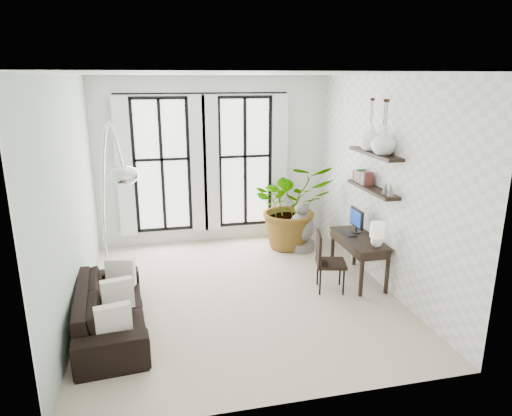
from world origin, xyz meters
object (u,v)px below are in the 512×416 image
object	(u,v)px
arc_lamp	(110,170)
buddha	(301,230)
desk	(361,241)
plant	(292,205)
desk_chair	(326,258)
sofa	(111,308)

from	to	relation	value
arc_lamp	buddha	bearing A→B (deg)	28.36
arc_lamp	buddha	world-z (taller)	arc_lamp
desk	plant	bearing A→B (deg)	108.68
plant	buddha	bearing A→B (deg)	-54.09
desk_chair	arc_lamp	world-z (taller)	arc_lamp
buddha	plant	bearing A→B (deg)	125.91
desk_chair	sofa	bearing A→B (deg)	-156.90
plant	desk_chair	distance (m)	1.95
arc_lamp	plant	bearing A→B (deg)	32.08
sofa	plant	distance (m)	4.01
sofa	desk	world-z (taller)	desk
sofa	desk_chair	distance (m)	3.15
desk	desk_chair	xyz separation A→B (m)	(-0.64, -0.17, -0.16)
arc_lamp	buddha	xyz separation A→B (m)	(3.19, 1.72, -1.61)
plant	desk_chair	world-z (taller)	plant
sofa	buddha	bearing A→B (deg)	-60.62
desk	buddha	xyz separation A→B (m)	(-0.45, 1.56, -0.29)
plant	desk	world-z (taller)	plant
sofa	desk	size ratio (longest dim) A/B	1.72
desk	buddha	size ratio (longest dim) A/B	1.30
desk_chair	arc_lamp	size ratio (longest dim) A/B	0.35
desk_chair	buddha	world-z (taller)	buddha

